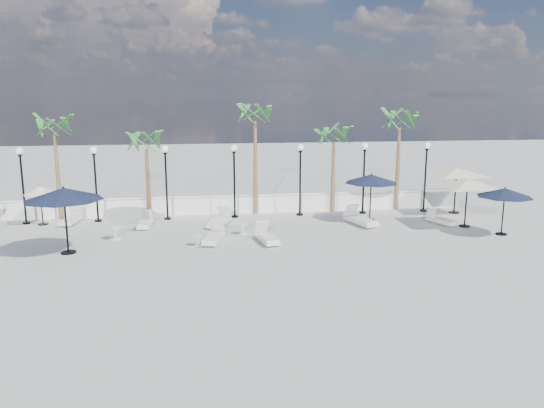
{
  "coord_description": "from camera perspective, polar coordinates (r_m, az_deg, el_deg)",
  "views": [
    {
      "loc": [
        -1.81,
        -20.86,
        6.35
      ],
      "look_at": [
        1.43,
        2.45,
        1.5
      ],
      "focal_mm": 35.0,
      "sensor_mm": 36.0,
      "label": 1
    }
  ],
  "objects": [
    {
      "name": "lounger_3",
      "position": [
        23.28,
        -0.56,
        -3.56
      ],
      "size": [
        0.98,
        2.02,
        0.73
      ],
      "rotation": [
        0.0,
        0.0,
        0.19
      ],
      "color": "beige",
      "rests_on": "ground"
    },
    {
      "name": "parasol_navy_left",
      "position": [
        22.78,
        -21.49,
        0.98
      ],
      "size": [
        3.15,
        3.15,
        2.78
      ],
      "color": "black",
      "rests_on": "ground"
    },
    {
      "name": "lamppost_0",
      "position": [
        28.96,
        -25.32,
        2.87
      ],
      "size": [
        0.36,
        0.36,
        3.84
      ],
      "color": "black",
      "rests_on": "ground"
    },
    {
      "name": "palm_0",
      "position": [
        29.12,
        -22.37,
        7.2
      ],
      "size": [
        2.6,
        2.6,
        5.5
      ],
      "color": "brown",
      "rests_on": "ground"
    },
    {
      "name": "ground",
      "position": [
        21.88,
        -2.83,
        -5.24
      ],
      "size": [
        100.0,
        100.0,
        0.0
      ],
      "primitive_type": "plane",
      "color": "#9F9E9A",
      "rests_on": "ground"
    },
    {
      "name": "lamppost_5",
      "position": [
        29.0,
        9.88,
        3.83
      ],
      "size": [
        0.36,
        0.36,
        3.84
      ],
      "color": "black",
      "rests_on": "ground"
    },
    {
      "name": "lamppost_2",
      "position": [
        27.68,
        -11.35,
        3.41
      ],
      "size": [
        0.36,
        0.36,
        3.84
      ],
      "color": "black",
      "rests_on": "ground"
    },
    {
      "name": "palm_3",
      "position": [
        29.19,
        6.67,
        6.85
      ],
      "size": [
        2.6,
        2.6,
        4.9
      ],
      "color": "brown",
      "rests_on": "ground"
    },
    {
      "name": "parasol_cream_sq_a",
      "position": [
        27.31,
        20.32,
        2.47
      ],
      "size": [
        5.15,
        5.15,
        2.53
      ],
      "color": "black",
      "rests_on": "ground"
    },
    {
      "name": "lamppost_4",
      "position": [
        28.14,
        3.06,
        3.75
      ],
      "size": [
        0.36,
        0.36,
        3.84
      ],
      "color": "black",
      "rests_on": "ground"
    },
    {
      "name": "lounger_4",
      "position": [
        26.34,
        -5.65,
        -1.78
      ],
      "size": [
        1.33,
        2.18,
        0.78
      ],
      "rotation": [
        0.0,
        0.0,
        -0.35
      ],
      "color": "beige",
      "rests_on": "ground"
    },
    {
      "name": "palm_1",
      "position": [
        28.41,
        -13.38,
        6.09
      ],
      "size": [
        2.6,
        2.6,
        4.7
      ],
      "color": "brown",
      "rests_on": "ground"
    },
    {
      "name": "side_table_0",
      "position": [
        24.77,
        -16.5,
        -2.87
      ],
      "size": [
        0.59,
        0.59,
        0.57
      ],
      "color": "beige",
      "rests_on": "ground"
    },
    {
      "name": "lamppost_3",
      "position": [
        27.69,
        -4.09,
        3.61
      ],
      "size": [
        0.36,
        0.36,
        3.84
      ],
      "color": "black",
      "rests_on": "ground"
    },
    {
      "name": "balustrade",
      "position": [
        29.02,
        -4.16,
        -0.08
      ],
      "size": [
        26.0,
        0.3,
        1.01
      ],
      "color": "silver",
      "rests_on": "ground"
    },
    {
      "name": "side_table_1",
      "position": [
        22.99,
        -7.92,
        -3.8
      ],
      "size": [
        0.46,
        0.46,
        0.45
      ],
      "color": "beige",
      "rests_on": "ground"
    },
    {
      "name": "parasol_cream_sq_b",
      "position": [
        30.35,
        19.28,
        3.67
      ],
      "size": [
        5.36,
        5.36,
        2.68
      ],
      "color": "black",
      "rests_on": "ground"
    },
    {
      "name": "parasol_navy_right",
      "position": [
        26.42,
        23.76,
        1.11
      ],
      "size": [
        2.5,
        2.5,
        2.24
      ],
      "color": "black",
      "rests_on": "ground"
    },
    {
      "name": "lounger_5",
      "position": [
        23.47,
        -6.29,
        -3.49
      ],
      "size": [
        1.13,
        2.1,
        0.75
      ],
      "rotation": [
        0.0,
        0.0,
        -0.25
      ],
      "color": "beige",
      "rests_on": "ground"
    },
    {
      "name": "parasol_navy_mid",
      "position": [
        27.48,
        10.63,
        2.66
      ],
      "size": [
        2.74,
        2.74,
        2.45
      ],
      "color": "black",
      "rests_on": "ground"
    },
    {
      "name": "parasol_cream_small",
      "position": [
        28.54,
        -23.67,
        1.32
      ],
      "size": [
        1.64,
        1.64,
        2.01
      ],
      "color": "black",
      "rests_on": "ground"
    },
    {
      "name": "palm_4",
      "position": [
        30.28,
        13.57,
        8.25
      ],
      "size": [
        2.6,
        2.6,
        5.7
      ],
      "color": "brown",
      "rests_on": "ground"
    },
    {
      "name": "lounger_7",
      "position": [
        26.77,
        9.49,
        -1.64
      ],
      "size": [
        1.32,
        2.28,
        0.81
      ],
      "rotation": [
        0.0,
        0.0,
        0.31
      ],
      "color": "beige",
      "rests_on": "ground"
    },
    {
      "name": "lounger_6",
      "position": [
        27.87,
        17.73,
        -1.63
      ],
      "size": [
        1.12,
        1.82,
        0.65
      ],
      "rotation": [
        0.0,
        0.0,
        0.36
      ],
      "color": "beige",
      "rests_on": "ground"
    },
    {
      "name": "lounger_2",
      "position": [
        28.5,
        -20.78,
        -1.5
      ],
      "size": [
        0.85,
        1.99,
        0.72
      ],
      "rotation": [
        0.0,
        0.0,
        -0.12
      ],
      "color": "beige",
      "rests_on": "ground"
    },
    {
      "name": "palm_2",
      "position": [
        28.35,
        -1.83,
        9.14
      ],
      "size": [
        2.6,
        2.6,
        6.1
      ],
      "color": "brown",
      "rests_on": "ground"
    },
    {
      "name": "lamppost_6",
      "position": [
        30.25,
        16.22,
        3.85
      ],
      "size": [
        0.36,
        0.36,
        3.84
      ],
      "color": "black",
      "rests_on": "ground"
    },
    {
      "name": "lamppost_1",
      "position": [
        28.11,
        -18.49,
        3.15
      ],
      "size": [
        0.36,
        0.36,
        3.84
      ],
      "color": "black",
      "rests_on": "ground"
    },
    {
      "name": "side_table_2",
      "position": [
        24.65,
        -3.09,
        -2.59
      ],
      "size": [
        0.51,
        0.51,
        0.49
      ],
      "color": "beige",
      "rests_on": "ground"
    },
    {
      "name": "lounger_1",
      "position": [
        26.69,
        -13.5,
        -1.96
      ],
      "size": [
        0.67,
        1.79,
        0.66
      ],
      "rotation": [
        0.0,
        0.0,
        -0.05
      ],
      "color": "beige",
      "rests_on": "ground"
    }
  ]
}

